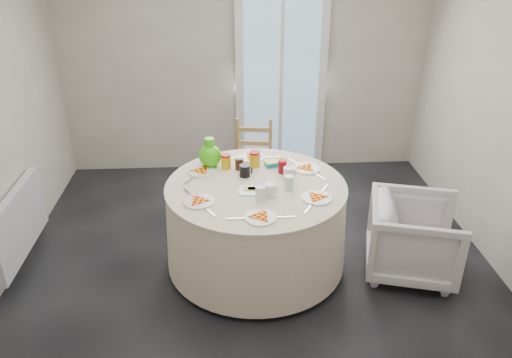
{
  "coord_description": "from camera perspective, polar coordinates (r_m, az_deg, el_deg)",
  "views": [
    {
      "loc": [
        -0.2,
        -3.41,
        2.57
      ],
      "look_at": [
        0.01,
        0.06,
        0.8
      ],
      "focal_mm": 35.0,
      "sensor_mm": 36.0,
      "label": 1
    }
  ],
  "objects": [
    {
      "name": "table",
      "position": [
        4.11,
        0.0,
        -5.28
      ],
      "size": [
        1.47,
        1.47,
        0.75
      ],
      "primitive_type": "cylinder",
      "color": "#FCDEBD",
      "rests_on": "floor"
    },
    {
      "name": "jar_cluster",
      "position": [
        4.13,
        -0.38,
        1.87
      ],
      "size": [
        0.56,
        0.35,
        0.15
      ],
      "primitive_type": null,
      "rotation": [
        0.0,
        0.0,
        -0.16
      ],
      "color": "#A77020",
      "rests_on": "table"
    },
    {
      "name": "green_pitcher",
      "position": [
        4.2,
        -5.28,
        2.97
      ],
      "size": [
        0.23,
        0.23,
        0.25
      ],
      "primitive_type": null,
      "rotation": [
        0.0,
        0.0,
        -0.2
      ],
      "color": "#3DC60F",
      "rests_on": "table"
    },
    {
      "name": "radiator",
      "position": [
        4.57,
        -25.43,
        -4.57
      ],
      "size": [
        0.07,
        1.0,
        0.55
      ],
      "primitive_type": "cube",
      "color": "silver",
      "rests_on": "floor"
    },
    {
      "name": "butter_tub",
      "position": [
        4.22,
        1.86,
        1.92
      ],
      "size": [
        0.14,
        0.11,
        0.05
      ],
      "primitive_type": "cube",
      "rotation": [
        0.0,
        0.0,
        0.29
      ],
      "color": "#08888D",
      "rests_on": "table"
    },
    {
      "name": "floor",
      "position": [
        4.28,
        -0.11,
        -9.97
      ],
      "size": [
        4.0,
        4.0,
        0.0
      ],
      "primitive_type": "plane",
      "color": "black",
      "rests_on": "ground"
    },
    {
      "name": "mugs_glasses",
      "position": [
        3.94,
        1.4,
        0.42
      ],
      "size": [
        0.71,
        0.71,
        0.12
      ],
      "primitive_type": null,
      "rotation": [
        0.0,
        0.0,
        -0.07
      ],
      "color": "gray",
      "rests_on": "table"
    },
    {
      "name": "place_settings",
      "position": [
        3.92,
        -0.0,
        -0.39
      ],
      "size": [
        1.25,
        1.25,
        0.02
      ],
      "primitive_type": null,
      "rotation": [
        0.0,
        0.0,
        0.0
      ],
      "color": "white",
      "rests_on": "table"
    },
    {
      "name": "cheese_platter",
      "position": [
        3.82,
        -0.07,
        -1.12
      ],
      "size": [
        0.26,
        0.18,
        0.03
      ],
      "primitive_type": null,
      "rotation": [
        0.0,
        0.0,
        -0.09
      ],
      "color": "silver",
      "rests_on": "table"
    },
    {
      "name": "wall_back",
      "position": [
        5.56,
        -1.36,
        13.77
      ],
      "size": [
        4.0,
        0.02,
        2.6
      ],
      "primitive_type": "cube",
      "color": "#BCB5A3",
      "rests_on": "floor"
    },
    {
      "name": "armchair",
      "position": [
        4.21,
        17.69,
        -5.66
      ],
      "size": [
        0.8,
        0.83,
        0.71
      ],
      "primitive_type": "imported",
      "rotation": [
        0.0,
        0.0,
        1.31
      ],
      "color": "silver",
      "rests_on": "floor"
    },
    {
      "name": "wooden_chair",
      "position": [
        4.98,
        -0.43,
        2.03
      ],
      "size": [
        0.44,
        0.43,
        0.87
      ],
      "primitive_type": null,
      "rotation": [
        0.0,
        0.0,
        -0.16
      ],
      "color": "#996032",
      "rests_on": "floor"
    },
    {
      "name": "glass_door",
      "position": [
        5.61,
        2.86,
        11.21
      ],
      "size": [
        1.0,
        0.08,
        2.1
      ],
      "primitive_type": "cube",
      "color": "silver",
      "rests_on": "floor"
    }
  ]
}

